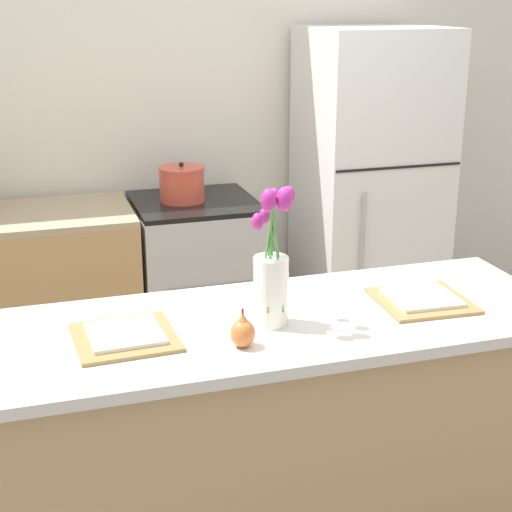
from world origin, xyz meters
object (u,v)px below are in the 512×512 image
(stove_range, at_px, (197,284))
(flower_vase, at_px, (272,275))
(pear_figurine, at_px, (243,332))
(plate_setting_right, at_px, (422,299))
(plate_setting_left, at_px, (125,336))
(refrigerator, at_px, (369,193))
(cooking_pot, at_px, (182,184))

(stove_range, bearing_deg, flower_vase, -94.93)
(pear_figurine, bearing_deg, plate_setting_right, 12.89)
(pear_figurine, height_order, plate_setting_left, pear_figurine)
(plate_setting_left, bearing_deg, plate_setting_right, 0.00)
(refrigerator, distance_m, plate_setting_right, 1.72)
(refrigerator, distance_m, plate_setting_left, 2.22)
(flower_vase, bearing_deg, refrigerator, 56.32)
(flower_vase, height_order, plate_setting_left, flower_vase)
(refrigerator, bearing_deg, flower_vase, -123.68)
(flower_vase, distance_m, pear_figurine, 0.21)
(stove_range, bearing_deg, plate_setting_right, -76.86)
(stove_range, height_order, plate_setting_left, plate_setting_left)
(flower_vase, height_order, cooking_pot, flower_vase)
(stove_range, relative_size, plate_setting_right, 2.94)
(stove_range, height_order, cooking_pot, cooking_pot)
(pear_figurine, bearing_deg, cooking_pot, 83.34)
(flower_vase, xyz_separation_m, plate_setting_left, (-0.44, 0.02, -0.15))
(refrigerator, distance_m, pear_figurine, 2.14)
(flower_vase, bearing_deg, plate_setting_right, 2.50)
(refrigerator, height_order, flower_vase, refrigerator)
(flower_vase, relative_size, plate_setting_right, 1.44)
(plate_setting_left, bearing_deg, pear_figurine, -25.43)
(refrigerator, bearing_deg, cooking_pot, 179.65)
(cooking_pot, bearing_deg, plate_setting_left, -107.67)
(plate_setting_left, relative_size, plate_setting_right, 1.00)
(plate_setting_left, xyz_separation_m, plate_setting_right, (0.95, 0.00, 0.00))
(flower_vase, bearing_deg, cooking_pot, 87.19)
(stove_range, distance_m, plate_setting_left, 1.78)
(flower_vase, xyz_separation_m, plate_setting_right, (0.52, 0.02, -0.15))
(flower_vase, distance_m, plate_setting_right, 0.54)
(refrigerator, relative_size, plate_setting_right, 5.67)
(stove_range, distance_m, plate_setting_right, 1.73)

